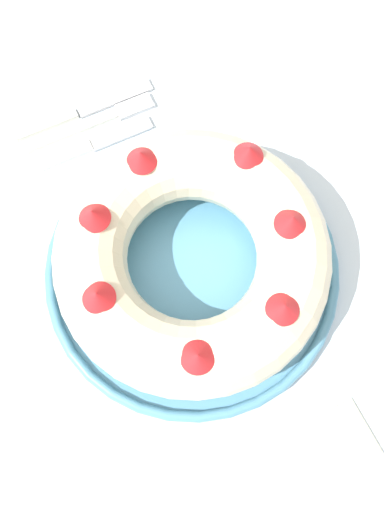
# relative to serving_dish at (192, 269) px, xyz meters

# --- Properties ---
(ground_plane) EXTENTS (8.00, 8.00, 0.00)m
(ground_plane) POSITION_rel_serving_dish_xyz_m (0.02, 0.01, -0.79)
(ground_plane) COLOR #4C4742
(dining_table) EXTENTS (1.13, 1.27, 0.78)m
(dining_table) POSITION_rel_serving_dish_xyz_m (0.02, 0.01, -0.10)
(dining_table) COLOR silver
(dining_table) RESTS_ON ground_plane
(serving_dish) EXTENTS (0.36, 0.36, 0.02)m
(serving_dish) POSITION_rel_serving_dish_xyz_m (0.00, 0.00, 0.00)
(serving_dish) COLOR #518EB2
(serving_dish) RESTS_ON dining_table
(bundt_cake) EXTENTS (0.31, 0.31, 0.10)m
(bundt_cake) POSITION_rel_serving_dish_xyz_m (-0.00, 0.00, 0.05)
(bundt_cake) COLOR beige
(bundt_cake) RESTS_ON serving_dish
(fork) EXTENTS (0.02, 0.18, 0.01)m
(fork) POSITION_rel_serving_dish_xyz_m (-0.25, -0.02, -0.01)
(fork) COLOR white
(fork) RESTS_ON dining_table
(serving_knife) EXTENTS (0.02, 0.20, 0.01)m
(serving_knife) POSITION_rel_serving_dish_xyz_m (-0.27, -0.05, -0.01)
(serving_knife) COLOR white
(serving_knife) RESTS_ON dining_table
(cake_knife) EXTENTS (0.02, 0.16, 0.01)m
(cake_knife) POSITION_rel_serving_dish_xyz_m (-0.22, -0.05, -0.01)
(cake_knife) COLOR white
(cake_knife) RESTS_ON dining_table
(napkin) EXTENTS (0.17, 0.12, 0.00)m
(napkin) POSITION_rel_serving_dish_xyz_m (0.30, 0.04, -0.01)
(napkin) COLOR beige
(napkin) RESTS_ON dining_table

